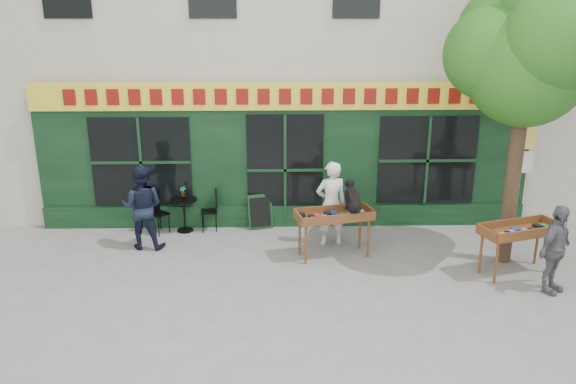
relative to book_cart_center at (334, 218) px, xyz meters
name	(u,v)px	position (x,y,z in m)	size (l,w,h in m)	color
ground	(288,269)	(-0.94, -0.60, -0.82)	(80.00, 80.00, 0.00)	slate
building	(282,3)	(-0.94, 5.38, 4.15)	(14.00, 7.26, 10.00)	beige
street_tree	(530,48)	(3.40, -0.24, 3.29)	(3.05, 2.90, 5.60)	#382619
book_cart_center	(334,218)	(0.00, 0.00, 0.00)	(1.60, 0.95, 0.99)	brown
dog	(353,196)	(0.35, -0.05, 0.47)	(0.34, 0.60, 0.60)	black
woman	(331,204)	(0.00, 0.65, 0.08)	(0.66, 0.43, 1.81)	white
book_cart_right	(520,232)	(3.36, -0.87, 0.00)	(1.62, 1.04, 0.99)	brown
man_right	(555,249)	(3.66, -1.62, -0.02)	(0.94, 0.39, 1.60)	#5B5B60
bistro_table	(184,208)	(-3.21, 1.47, -0.28)	(0.60, 0.60, 0.76)	black
bistro_chair_left	(156,209)	(-3.83, 1.42, -0.26)	(0.51, 0.51, 0.95)	black
bistro_chair_right	(213,207)	(-2.57, 1.52, -0.26)	(0.40, 0.39, 0.95)	black
potted_plant	(183,193)	(-3.21, 1.47, 0.09)	(0.15, 0.10, 0.29)	gray
man_left	(142,207)	(-3.91, 0.57, 0.07)	(0.87, 0.68, 1.79)	black
chalkboard	(260,212)	(-1.51, 1.59, -0.42)	(0.59, 0.32, 0.79)	black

